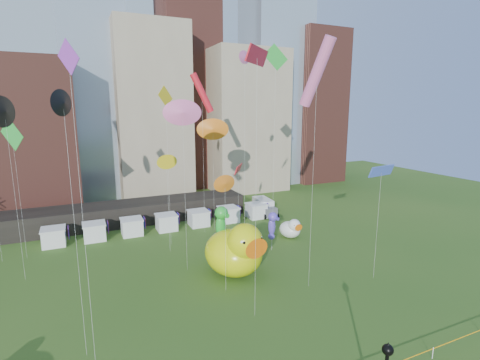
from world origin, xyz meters
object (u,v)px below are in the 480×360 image
big_duck (236,250)px  seahorse_green (221,222)px  seahorse_purple (272,224)px  box_truck (264,206)px  small_duck (291,229)px

big_duck → seahorse_green: bearing=78.2°
seahorse_green → seahorse_purple: seahorse_green is taller
seahorse_purple → box_truck: size_ratio=0.82×
small_duck → box_truck: (2.15, 11.88, -0.02)m
small_duck → box_truck: 12.07m
big_duck → box_truck: (13.84, 19.31, -1.57)m
seahorse_green → small_duck: bearing=-1.4°
seahorse_green → box_truck: seahorse_green is taller
seahorse_purple → small_duck: bearing=15.8°
small_duck → box_truck: small_duck is taller
small_duck → box_truck: size_ratio=0.62×
big_duck → box_truck: big_duck is taller
seahorse_green → big_duck: bearing=-106.8°
small_duck → seahorse_purple: (-4.70, -2.95, 2.25)m
seahorse_green → box_truck: 20.22m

